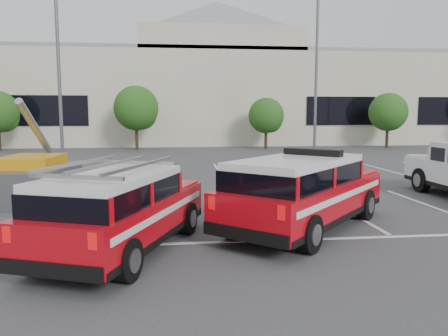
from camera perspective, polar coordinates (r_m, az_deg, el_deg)
The scene contains 11 objects.
ground at distance 12.23m, azimuth 3.42°, elevation -5.69°, with size 120.00×120.00×0.00m, color #3B3B3E.
stall_markings at distance 16.60m, azimuth 0.81°, elevation -2.29°, with size 23.00×15.00×0.01m, color silver.
convention_building at distance 43.72m, azimuth -3.42°, elevation 9.65°, with size 60.00×16.99×13.20m.
tree_mid_left at distance 33.93m, azimuth -11.25°, elevation 7.47°, with size 3.37×3.37×4.85m.
tree_mid_right at distance 34.54m, azimuth 5.65°, elevation 6.66°, with size 2.77×2.77×3.99m.
tree_right at distance 37.89m, azimuth 20.73°, elevation 6.68°, with size 3.07×3.07×4.42m.
light_pole_left at distance 24.63m, azimuth -20.79°, elevation 12.38°, with size 0.90×0.60×10.24m.
light_pole_mid at distance 29.29m, azimuth 11.95°, elevation 11.75°, with size 0.90×0.60×10.24m.
fire_chief_suv at distance 10.40m, azimuth 10.37°, elevation -3.77°, with size 4.97×5.23×1.86m.
ladder_suv at distance 8.77m, azimuth -13.38°, elevation -6.12°, with size 3.30×4.92×1.81m.
utility_rig at distance 14.90m, azimuth -24.20°, elevation -1.54°, with size 3.29×3.80×3.17m.
Camera 1 is at (-2.02, -11.76, 2.68)m, focal length 35.00 mm.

